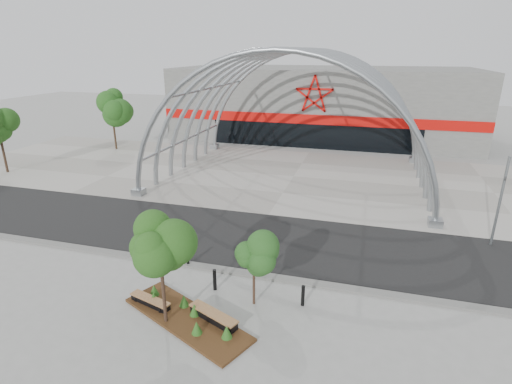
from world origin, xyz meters
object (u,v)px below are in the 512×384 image
at_px(signal_pole, 500,200).
at_px(street_tree_1, 254,254).
at_px(street_tree_0, 160,255).
at_px(bench_0, 151,303).
at_px(bench_1, 213,318).
at_px(bollard_2, 215,280).

height_order(signal_pole, street_tree_1, signal_pole).
bearing_deg(street_tree_0, street_tree_1, 36.56).
relative_size(street_tree_1, bench_0, 1.63).
xyz_separation_m(bench_1, bollard_2, (-0.78, 2.14, 0.27)).
relative_size(bench_0, bench_1, 0.88).
xyz_separation_m(street_tree_0, bench_1, (1.75, 0.53, -2.74)).
bearing_deg(bench_1, signal_pole, 40.39).
bearing_deg(bollard_2, signal_pole, 32.30).
height_order(street_tree_1, bench_1, street_tree_1).
height_order(bench_0, bench_1, bench_1).
relative_size(signal_pole, bench_1, 2.19).
bearing_deg(signal_pole, bollard_2, -147.70).
distance_m(signal_pole, bench_1, 16.02).
xyz_separation_m(street_tree_1, bench_1, (-1.16, -1.63, -2.09)).
bearing_deg(signal_pole, bench_0, -146.16).
distance_m(street_tree_0, bench_0, 3.09).
distance_m(signal_pole, bollard_2, 15.34).
distance_m(street_tree_1, bench_1, 2.89).
relative_size(signal_pole, bench_0, 2.50).
bearing_deg(bench_0, bollard_2, 42.13).
bearing_deg(street_tree_1, bollard_2, 165.01).
bearing_deg(street_tree_0, bench_1, 16.94).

